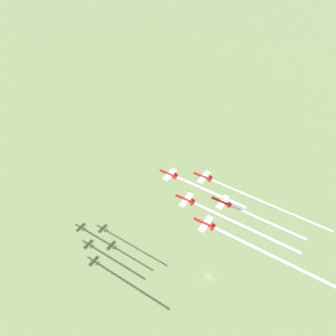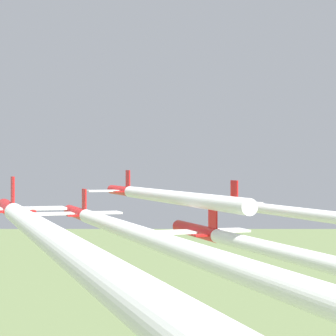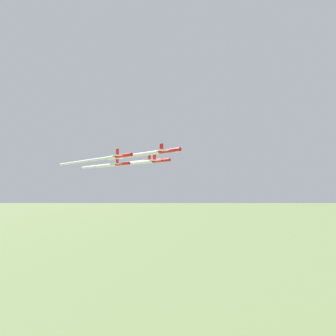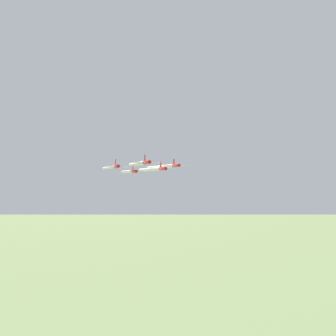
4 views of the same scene
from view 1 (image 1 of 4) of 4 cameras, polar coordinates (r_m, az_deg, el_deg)
name	(u,v)px [view 1 (image 1 of 4)]	position (r m, az deg, el deg)	size (l,w,h in m)	color
ground_plane	(208,276)	(217.57, 7.04, -18.22)	(3000.00, 3000.00, 0.00)	#6B7F4C
jet_0	(169,174)	(143.95, 0.23, -1.06)	(8.53, 9.03, 3.02)	red
jet_1	(186,199)	(136.01, 3.12, -5.49)	(8.53, 9.03, 3.02)	red
jet_2	(203,177)	(145.06, 6.19, -1.51)	(8.53, 9.03, 3.02)	red
jet_3	(205,224)	(126.97, 6.49, -9.58)	(8.53, 9.03, 3.02)	red
jet_4	(222,202)	(137.86, 9.40, -5.84)	(8.53, 9.03, 3.02)	red
smoke_trail_0	(210,192)	(137.45, 7.31, -4.19)	(3.59, 31.84, 1.22)	white
smoke_trail_1	(244,227)	(130.22, 13.12, -9.96)	(4.43, 43.45, 1.19)	white
smoke_trail_2	(268,204)	(139.24, 16.98, -6.04)	(4.72, 50.70, 0.93)	white
smoke_trail_3	(286,263)	(123.43, 19.90, -15.34)	(5.31, 54.43, 1.25)	white
smoke_trail_4	(267,222)	(135.02, 16.88, -9.02)	(3.31, 30.52, 1.04)	white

